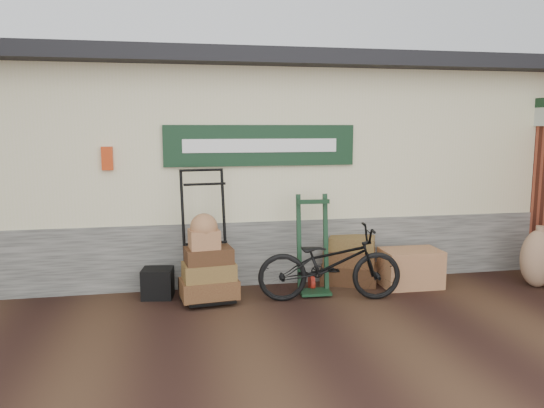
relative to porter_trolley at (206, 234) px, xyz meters
The scene contains 9 objects.
ground 1.48m from the porter_trolley, 25.94° to the right, with size 80.00×80.00×0.00m, color black.
station_building 2.57m from the porter_trolley, 63.73° to the left, with size 14.40×4.10×3.20m.
porter_trolley is the anchor object (origin of this frame).
green_barrow 1.43m from the porter_trolley, ahead, with size 0.47×0.40×1.31m, color black, non-canonical shape.
suitcase_stack 2.12m from the porter_trolley, ahead, with size 0.77×0.49×0.68m, color #3D2713, non-canonical shape.
wicker_hamper 2.88m from the porter_trolley, ahead, with size 0.80×0.52×0.52m, color brown.
black_trunk 0.92m from the porter_trolley, 165.70° to the left, with size 0.39×0.33×0.39m, color black.
bicycle 1.61m from the porter_trolley, 13.12° to the right, with size 1.83×0.64×1.07m, color black.
burlap_sack_left 4.57m from the porter_trolley, ahead, with size 0.50×0.42×0.81m, color brown.
Camera 1 is at (-1.54, -6.11, 2.21)m, focal length 35.00 mm.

